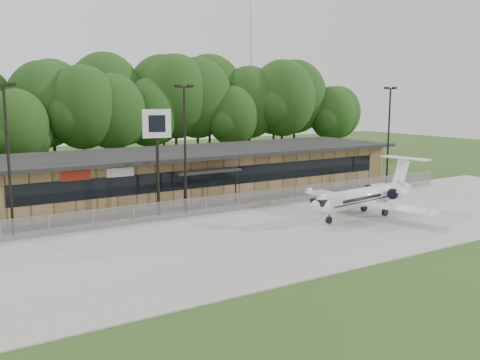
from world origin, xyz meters
TOP-DOWN VIEW (x-y plane):
  - ground at (0.00, 0.00)m, footprint 160.00×160.00m
  - apron at (0.00, 8.00)m, footprint 64.00×18.00m
  - parking_lot at (0.00, 19.50)m, footprint 50.00×9.00m
  - terminal at (-0.00, 23.94)m, footprint 41.00×11.65m
  - fence at (0.00, 15.00)m, footprint 46.00×0.04m
  - treeline at (0.00, 42.00)m, footprint 72.00×12.00m
  - radio_mast at (22.00, 48.00)m, footprint 0.20×0.20m
  - light_pole_left at (-18.00, 16.50)m, footprint 1.55×0.30m
  - light_pole_mid at (-5.00, 16.50)m, footprint 1.55×0.30m
  - light_pole_right at (18.00, 16.50)m, footprint 1.55×0.30m
  - business_jet at (6.32, 7.94)m, footprint 13.06×11.68m
  - pole_sign at (-7.24, 16.80)m, footprint 2.20×0.68m

SIDE VIEW (x-z plane):
  - ground at x=0.00m, z-range 0.00..0.00m
  - parking_lot at x=0.00m, z-range 0.00..0.06m
  - apron at x=0.00m, z-range 0.00..0.08m
  - fence at x=0.00m, z-range 0.02..1.54m
  - business_jet at x=6.32m, z-range -0.63..3.77m
  - terminal at x=0.00m, z-range 0.03..4.33m
  - light_pole_left at x=-18.00m, z-range 0.86..11.09m
  - light_pole_mid at x=-5.00m, z-range 0.86..11.09m
  - light_pole_right at x=18.00m, z-range 0.86..11.09m
  - pole_sign at x=-7.24m, z-range 2.22..10.58m
  - treeline at x=0.00m, z-range 0.00..15.00m
  - radio_mast at x=22.00m, z-range 0.00..25.00m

